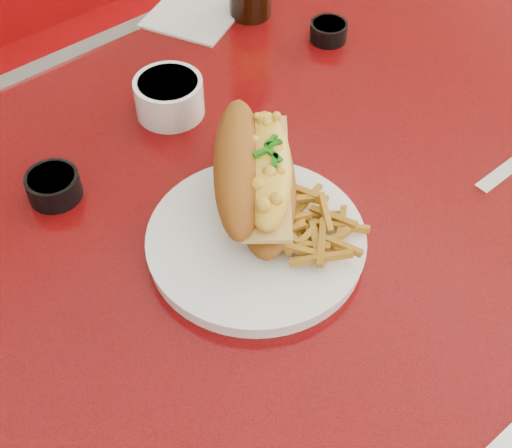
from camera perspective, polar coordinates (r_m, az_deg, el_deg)
ground at (r=1.54m, az=1.40°, el=-16.99°), size 8.00×8.00×0.00m
diner_table at (r=1.01m, az=2.03°, el=-2.69°), size 1.23×0.83×0.77m
booth_bench_far at (r=1.75m, az=-16.16°, el=6.87°), size 1.20×0.51×0.90m
dinner_plate at (r=0.81m, az=0.00°, el=-1.40°), size 0.32×0.32×0.02m
mac_hoagie at (r=0.81m, az=-0.05°, el=4.08°), size 0.22×0.24×0.10m
fries_pile at (r=0.80m, az=4.39°, el=-0.13°), size 0.12×0.12×0.03m
fork at (r=0.84m, az=-0.73°, el=1.76°), size 0.02×0.14×0.00m
gravy_ramekin at (r=0.97m, az=-6.96°, el=10.13°), size 0.12×0.12×0.05m
sauce_cup_left at (r=0.89m, az=-15.90°, el=3.00°), size 0.07×0.07×0.03m
sauce_cup_right at (r=1.12m, az=5.82°, el=15.14°), size 0.06×0.06×0.03m
paper_napkin at (r=1.18m, az=-4.98°, el=16.35°), size 0.18×0.18×0.00m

